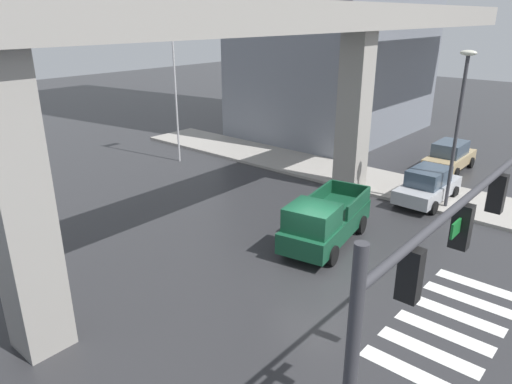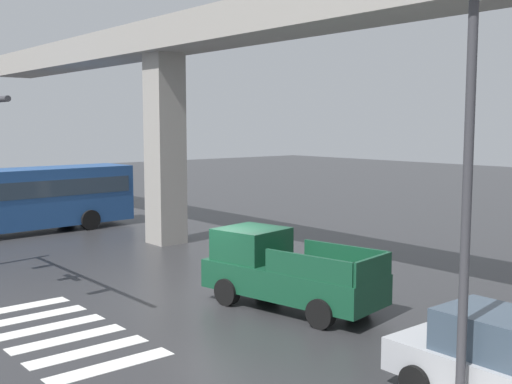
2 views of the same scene
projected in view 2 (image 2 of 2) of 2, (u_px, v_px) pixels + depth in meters
The scene contains 8 objects.
ground_plane at pixel (218, 298), 18.39m from camera, with size 120.00×120.00×0.00m, color #2D2D30.
crosswalk_stripes at pixel (58, 333), 15.28m from camera, with size 6.05×2.80×0.01m.
elevated_overpass at pixel (305, 35), 19.76m from camera, with size 52.14×2.27×9.15m.
pickup_truck at pixel (283, 272), 17.43m from camera, with size 5.35×2.73×2.08m.
city_bus at pixel (17, 197), 28.95m from camera, with size 3.18×10.91×2.99m.
sedan_silver at pixel (508, 363), 11.10m from camera, with size 4.32×2.00×1.72m.
street_lamp_near_corner at pixel (469, 154), 10.25m from camera, with size 0.44×0.70×7.24m.
fire_hydrant at pixel (463, 379), 11.47m from camera, with size 0.24×0.24×0.85m.
Camera 2 is at (14.44, -10.73, 5.05)m, focal length 44.29 mm.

